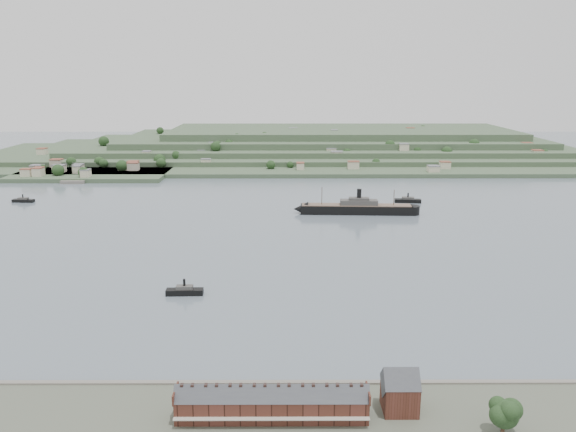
{
  "coord_description": "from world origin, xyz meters",
  "views": [
    {
      "loc": [
        -5.79,
        -310.83,
        98.26
      ],
      "look_at": [
        -4.81,
        30.0,
        12.41
      ],
      "focal_mm": 35.0,
      "sensor_mm": 36.0,
      "label": 1
    }
  ],
  "objects_px": {
    "gabled_building": "(400,391)",
    "tugboat": "(185,291)",
    "steamship": "(353,208)",
    "fig_tree": "(506,413)",
    "terrace_row": "(272,403)"
  },
  "relations": [
    {
      "from": "gabled_building",
      "to": "tugboat",
      "type": "bearing_deg",
      "value": 130.18
    },
    {
      "from": "gabled_building",
      "to": "steamship",
      "type": "relative_size",
      "value": 0.15
    },
    {
      "from": "gabled_building",
      "to": "tugboat",
      "type": "height_order",
      "value": "gabled_building"
    },
    {
      "from": "steamship",
      "to": "fig_tree",
      "type": "bearing_deg",
      "value": -87.56
    },
    {
      "from": "tugboat",
      "to": "fig_tree",
      "type": "relative_size",
      "value": 1.55
    },
    {
      "from": "terrace_row",
      "to": "gabled_building",
      "type": "xyz_separation_m",
      "value": [
        37.5,
        4.02,
        1.34
      ]
    },
    {
      "from": "terrace_row",
      "to": "fig_tree",
      "type": "distance_m",
      "value": 64.58
    },
    {
      "from": "tugboat",
      "to": "terrace_row",
      "type": "bearing_deg",
      "value": -66.67
    },
    {
      "from": "gabled_building",
      "to": "steamship",
      "type": "xyz_separation_m",
      "value": [
        15.42,
        250.15,
        -4.13
      ]
    },
    {
      "from": "fig_tree",
      "to": "terrace_row",
      "type": "bearing_deg",
      "value": 173.03
    },
    {
      "from": "terrace_row",
      "to": "tugboat",
      "type": "distance_m",
      "value": 107.9
    },
    {
      "from": "steamship",
      "to": "tugboat",
      "type": "bearing_deg",
      "value": -121.63
    },
    {
      "from": "tugboat",
      "to": "gabled_building",
      "type": "bearing_deg",
      "value": -49.82
    },
    {
      "from": "terrace_row",
      "to": "steamship",
      "type": "xyz_separation_m",
      "value": [
        52.92,
        254.17,
        -2.78
      ]
    },
    {
      "from": "terrace_row",
      "to": "tugboat",
      "type": "bearing_deg",
      "value": 113.33
    }
  ]
}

